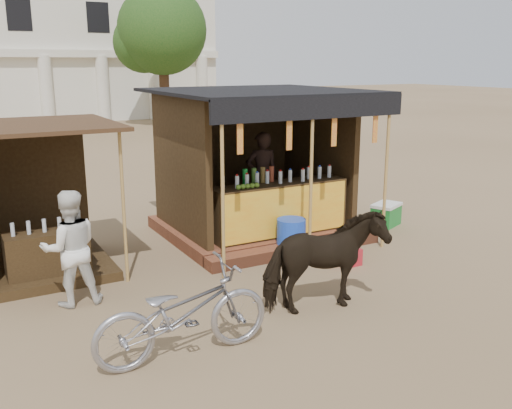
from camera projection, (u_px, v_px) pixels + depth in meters
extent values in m
plane|color=#846B4C|center=(312.00, 307.00, 7.85)|extent=(120.00, 120.00, 0.00)
cube|color=brown|center=(254.00, 227.00, 11.26)|extent=(3.40, 2.80, 0.22)
cube|color=brown|center=(296.00, 249.00, 9.95)|extent=(3.40, 0.35, 0.20)
cube|color=#3B2A15|center=(279.00, 208.00, 10.31)|extent=(2.60, 0.55, 0.95)
cube|color=orange|center=(287.00, 212.00, 10.07)|extent=(2.50, 0.02, 0.88)
cube|color=#3B2A15|center=(225.00, 150.00, 11.99)|extent=(3.00, 0.12, 2.50)
cube|color=#3B2A15|center=(180.00, 165.00, 10.22)|extent=(0.12, 2.50, 2.50)
cube|color=#3B2A15|center=(318.00, 153.00, 11.63)|extent=(0.12, 2.50, 2.50)
cube|color=black|center=(259.00, 91.00, 10.45)|extent=(3.60, 3.60, 0.06)
cube|color=black|center=(314.00, 108.00, 8.98)|extent=(3.60, 0.06, 0.36)
cylinder|color=tan|center=(223.00, 192.00, 8.55)|extent=(0.06, 0.06, 2.75)
cylinder|color=tan|center=(311.00, 182.00, 9.30)|extent=(0.06, 0.06, 2.75)
cylinder|color=tan|center=(386.00, 173.00, 10.05)|extent=(0.06, 0.06, 2.75)
cube|color=red|center=(240.00, 136.00, 8.49)|extent=(0.10, 0.02, 0.55)
cube|color=red|center=(289.00, 133.00, 8.89)|extent=(0.10, 0.02, 0.55)
cube|color=red|center=(334.00, 130.00, 9.30)|extent=(0.10, 0.02, 0.55)
cube|color=red|center=(375.00, 127.00, 9.71)|extent=(0.10, 0.02, 0.55)
imported|color=black|center=(262.00, 176.00, 11.22)|extent=(0.73, 0.58, 1.74)
cube|color=#3B2A15|center=(44.00, 267.00, 9.13)|extent=(2.00, 2.00, 0.15)
cube|color=#3B2A15|center=(30.00, 196.00, 9.70)|extent=(1.90, 0.10, 2.10)
cube|color=#472D19|center=(32.00, 126.00, 8.49)|extent=(2.40, 2.40, 0.06)
cylinder|color=tan|center=(124.00, 207.00, 8.47)|extent=(0.05, 0.05, 2.35)
cube|color=#3B2A15|center=(48.00, 257.00, 8.63)|extent=(1.20, 0.50, 0.80)
imported|color=black|center=(324.00, 262.00, 7.57)|extent=(1.71, 0.93, 1.38)
imported|color=#94949C|center=(183.00, 313.00, 6.38)|extent=(2.08, 0.75, 1.09)
imported|color=white|center=(70.00, 248.00, 7.75)|extent=(0.83, 0.67, 1.62)
cylinder|color=blue|center=(291.00, 237.00, 9.90)|extent=(0.57, 0.57, 0.64)
cube|color=#A91C25|center=(347.00, 256.00, 9.46)|extent=(0.37, 0.37, 0.28)
cube|color=#1B7A2B|center=(386.00, 216.00, 11.70)|extent=(0.74, 0.64, 0.40)
cube|color=white|center=(387.00, 205.00, 11.65)|extent=(0.76, 0.67, 0.06)
cylinder|color=silver|center=(47.00, 90.00, 30.27)|extent=(0.70, 0.70, 3.60)
cylinder|color=silver|center=(103.00, 89.00, 31.69)|extent=(0.70, 0.70, 3.60)
cylinder|color=silver|center=(155.00, 88.00, 33.10)|extent=(0.70, 0.70, 3.60)
cylinder|color=silver|center=(202.00, 87.00, 34.51)|extent=(0.70, 0.70, 3.60)
cylinder|color=#382314|center=(164.00, 88.00, 28.84)|extent=(0.50, 0.50, 4.00)
sphere|color=#33511B|center=(162.00, 30.00, 28.16)|extent=(4.40, 4.40, 4.40)
sphere|color=#33511B|center=(143.00, 43.00, 28.44)|extent=(2.99, 2.99, 2.99)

